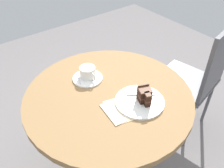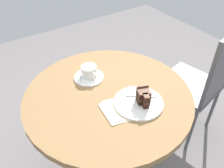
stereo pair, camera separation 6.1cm
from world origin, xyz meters
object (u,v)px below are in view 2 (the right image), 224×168
(fork, at_px, (145,96))
(napkin, at_px, (121,109))
(saucer, at_px, (89,77))
(teaspoon, at_px, (80,75))
(cake_slice, at_px, (144,97))
(cake_plate, at_px, (138,103))
(coffee_cup, at_px, (89,71))
(cafe_chair, at_px, (204,79))

(fork, relative_size, napkin, 0.67)
(saucer, bearing_deg, teaspoon, -138.08)
(cake_slice, relative_size, fork, 0.65)
(teaspoon, bearing_deg, cake_plate, -138.32)
(cake_plate, xyz_separation_m, fork, (-0.01, 0.06, 0.01))
(coffee_cup, bearing_deg, cafe_chair, 70.54)
(coffee_cup, relative_size, teaspoon, 1.10)
(saucer, xyz_separation_m, teaspoon, (-0.04, -0.04, 0.01))
(teaspoon, xyz_separation_m, cake_slice, (0.36, 0.15, 0.04))
(saucer, relative_size, teaspoon, 1.56)
(fork, bearing_deg, coffee_cup, 149.93)
(saucer, bearing_deg, cake_slice, 19.52)
(teaspoon, bearing_deg, napkin, -151.83)
(cafe_chair, bearing_deg, cake_slice, -4.14)
(cake_slice, xyz_separation_m, napkin, (-0.03, -0.11, -0.05))
(saucer, xyz_separation_m, fork, (0.30, 0.15, 0.01))
(cake_plate, bearing_deg, napkin, -98.68)
(saucer, relative_size, napkin, 0.79)
(coffee_cup, bearing_deg, teaspoon, -127.96)
(coffee_cup, xyz_separation_m, fork, (0.30, 0.15, -0.03))
(coffee_cup, bearing_deg, cake_slice, 18.03)
(coffee_cup, xyz_separation_m, teaspoon, (-0.03, -0.04, -0.03))
(coffee_cup, relative_size, cake_plate, 0.49)
(cake_plate, relative_size, cafe_chair, 0.26)
(saucer, xyz_separation_m, coffee_cup, (-0.01, 0.01, 0.04))
(cake_plate, distance_m, napkin, 0.09)
(cafe_chair, bearing_deg, napkin, -7.44)
(teaspoon, relative_size, napkin, 0.51)
(cake_slice, bearing_deg, napkin, -104.36)
(cake_plate, bearing_deg, saucer, -162.64)
(cake_plate, bearing_deg, cake_slice, 52.25)
(fork, bearing_deg, napkin, -145.80)
(napkin, bearing_deg, teaspoon, -172.78)
(coffee_cup, distance_m, cake_slice, 0.35)
(teaspoon, height_order, fork, fork)
(saucer, distance_m, fork, 0.33)
(cake_slice, relative_size, napkin, 0.43)
(saucer, xyz_separation_m, cake_plate, (0.31, 0.10, 0.00))
(teaspoon, height_order, cake_plate, teaspoon)
(fork, bearing_deg, cake_slice, -109.82)
(coffee_cup, relative_size, napkin, 0.56)
(cafe_chair, bearing_deg, teaspoon, -32.21)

